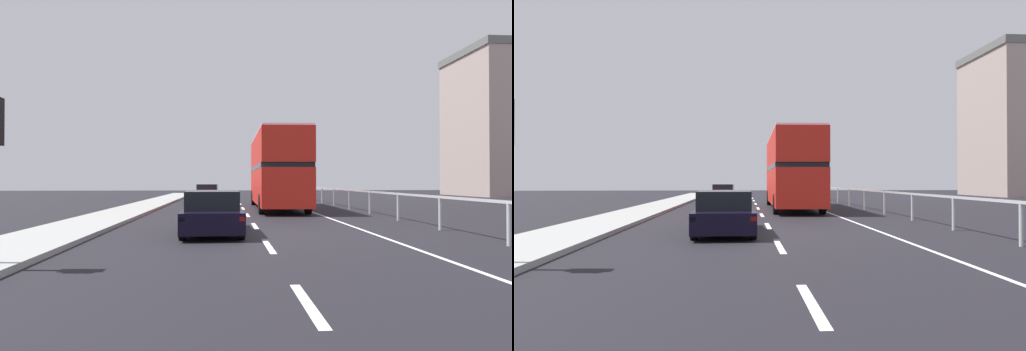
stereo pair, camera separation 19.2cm
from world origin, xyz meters
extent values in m
cube|color=black|center=(0.00, 0.00, -0.05)|extent=(75.57, 120.00, 0.10)
cube|color=gray|center=(-6.13, 0.00, 0.07)|extent=(2.45, 80.00, 0.14)
cube|color=silver|center=(0.00, -7.94, 0.00)|extent=(0.16, 2.11, 0.01)
cube|color=silver|center=(0.00, -2.93, 0.00)|extent=(0.16, 2.11, 0.01)
cube|color=silver|center=(0.00, 2.07, 0.00)|extent=(0.16, 2.11, 0.01)
cube|color=silver|center=(0.00, 7.08, 0.00)|extent=(0.16, 2.11, 0.01)
cube|color=silver|center=(0.00, 12.08, 0.00)|extent=(0.16, 2.11, 0.01)
cube|color=silver|center=(0.00, 17.09, 0.00)|extent=(0.16, 2.11, 0.01)
cube|color=silver|center=(0.00, 22.10, 0.00)|extent=(0.16, 2.11, 0.01)
cube|color=silver|center=(0.00, 27.10, 0.00)|extent=(0.16, 2.11, 0.01)
cube|color=silver|center=(3.53, 9.00, 0.00)|extent=(0.12, 46.00, 0.01)
cube|color=#B6BBBB|center=(6.09, 9.00, 1.11)|extent=(0.08, 42.00, 0.08)
cylinder|color=#B6BBBB|center=(6.09, -3.25, 0.56)|extent=(0.10, 0.10, 1.11)
cylinder|color=#B6BBBB|center=(6.09, 0.25, 0.56)|extent=(0.10, 0.10, 1.11)
cylinder|color=#B6BBBB|center=(6.09, 3.75, 0.56)|extent=(0.10, 0.10, 1.11)
cylinder|color=#B6BBBB|center=(6.09, 7.25, 0.56)|extent=(0.10, 0.10, 1.11)
cylinder|color=#B6BBBB|center=(6.09, 10.75, 0.56)|extent=(0.10, 0.10, 1.11)
cylinder|color=#B6BBBB|center=(6.09, 14.25, 0.56)|extent=(0.10, 0.10, 1.11)
cylinder|color=#B6BBBB|center=(6.09, 17.75, 0.56)|extent=(0.10, 0.10, 1.11)
cylinder|color=#B6BBBB|center=(6.09, 21.25, 0.56)|extent=(0.10, 0.10, 1.11)
cylinder|color=#B6BBBB|center=(6.09, 24.75, 0.56)|extent=(0.10, 0.10, 1.11)
cylinder|color=#B6BBBB|center=(6.09, 28.25, 0.56)|extent=(0.10, 0.10, 1.11)
cube|color=red|center=(1.96, 11.52, 1.32)|extent=(2.74, 11.18, 1.95)
cube|color=black|center=(1.96, 11.52, 2.42)|extent=(2.75, 10.73, 0.24)
cube|color=red|center=(1.96, 11.52, 3.39)|extent=(2.74, 11.18, 1.70)
cube|color=silver|center=(1.96, 11.52, 4.29)|extent=(2.68, 10.95, 0.10)
cube|color=black|center=(2.06, 17.06, 1.42)|extent=(2.27, 0.08, 1.36)
cube|color=yellow|center=(2.06, 17.06, 3.81)|extent=(1.51, 0.07, 0.28)
cylinder|color=black|center=(0.88, 15.71, 0.50)|extent=(0.30, 1.01, 1.00)
cylinder|color=black|center=(3.20, 15.66, 0.50)|extent=(0.30, 1.01, 1.00)
cylinder|color=black|center=(0.72, 7.58, 0.50)|extent=(0.30, 1.01, 1.00)
cylinder|color=black|center=(3.04, 7.53, 0.50)|extent=(0.30, 1.01, 1.00)
cube|color=black|center=(-1.50, 0.12, 0.48)|extent=(1.93, 4.62, 0.61)
cube|color=black|center=(-1.50, -0.11, 1.07)|extent=(1.66, 2.56, 0.56)
cube|color=red|center=(-2.25, -2.15, 0.63)|extent=(0.16, 0.06, 0.12)
cube|color=red|center=(-0.64, -2.11, 0.63)|extent=(0.16, 0.06, 0.12)
cylinder|color=black|center=(-2.37, 1.69, 0.32)|extent=(0.22, 0.65, 0.64)
cylinder|color=black|center=(-0.72, 1.73, 0.32)|extent=(0.22, 0.65, 0.64)
cylinder|color=black|center=(-2.29, -1.49, 0.32)|extent=(0.22, 0.65, 0.64)
cylinder|color=black|center=(-0.64, -1.44, 0.32)|extent=(0.22, 0.65, 0.64)
cube|color=maroon|center=(-2.43, 21.23, 0.52)|extent=(1.93, 4.14, 0.68)
cube|color=black|center=(-2.44, 21.02, 1.12)|extent=(1.65, 2.29, 0.51)
cube|color=red|center=(-3.29, 19.24, 0.69)|extent=(0.16, 0.06, 0.12)
cube|color=red|center=(-1.69, 19.19, 0.69)|extent=(0.16, 0.06, 0.12)
cylinder|color=black|center=(-3.21, 22.59, 0.32)|extent=(0.22, 0.65, 0.64)
cylinder|color=black|center=(-1.57, 22.54, 0.32)|extent=(0.22, 0.65, 0.64)
cylinder|color=black|center=(-3.29, 19.91, 0.32)|extent=(0.22, 0.65, 0.64)
cylinder|color=black|center=(-1.65, 19.86, 0.32)|extent=(0.22, 0.65, 0.64)
camera|label=1|loc=(-1.13, -13.73, 1.67)|focal=30.35mm
camera|label=2|loc=(-0.93, -13.74, 1.67)|focal=30.35mm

